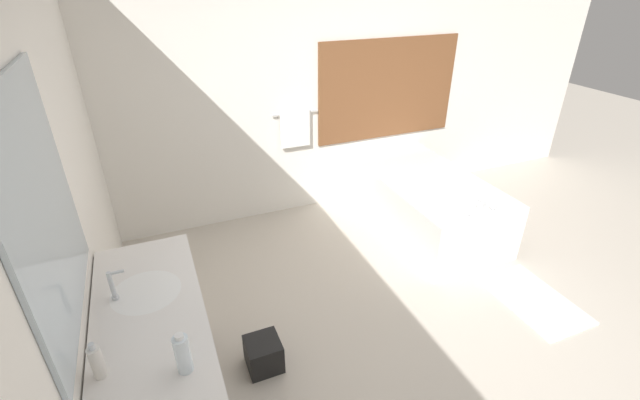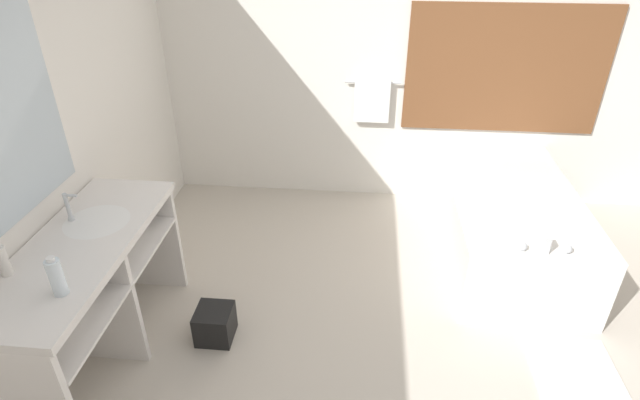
% 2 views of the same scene
% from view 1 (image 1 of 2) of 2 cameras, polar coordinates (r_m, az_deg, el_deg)
% --- Properties ---
extents(ground_plane, '(16.00, 16.00, 0.00)m').
position_cam_1_polar(ground_plane, '(3.59, 14.07, -16.13)').
color(ground_plane, beige).
rests_on(ground_plane, ground).
extents(wall_back_with_blinds, '(7.40, 0.13, 2.70)m').
position_cam_1_polar(wall_back_with_blinds, '(4.67, 0.12, 14.55)').
color(wall_back_with_blinds, white).
rests_on(wall_back_with_blinds, ground_plane).
extents(wall_left_with_mirror, '(0.08, 7.40, 2.70)m').
position_cam_1_polar(wall_left_with_mirror, '(2.31, -32.09, -5.37)').
color(wall_left_with_mirror, white).
rests_on(wall_left_with_mirror, ground_plane).
extents(vanity_counter, '(0.57, 1.49, 0.88)m').
position_cam_1_polar(vanity_counter, '(2.63, -20.88, -17.89)').
color(vanity_counter, white).
rests_on(vanity_counter, ground_plane).
extents(sink_faucet, '(0.09, 0.04, 0.18)m').
position_cam_1_polar(sink_faucet, '(2.59, -25.91, -10.31)').
color(sink_faucet, silver).
rests_on(sink_faucet, vanity_counter).
extents(bathtub, '(0.96, 1.78, 0.70)m').
position_cam_1_polar(bathtub, '(4.66, 13.75, 0.10)').
color(bathtub, white).
rests_on(bathtub, ground_plane).
extents(water_bottle_1, '(0.07, 0.07, 0.21)m').
position_cam_1_polar(water_bottle_1, '(2.08, -17.84, -18.93)').
color(water_bottle_1, white).
rests_on(water_bottle_1, vanity_counter).
extents(soap_dispenser, '(0.06, 0.06, 0.19)m').
position_cam_1_polar(soap_dispenser, '(2.21, -27.61, -18.59)').
color(soap_dispenser, white).
rests_on(soap_dispenser, vanity_counter).
extents(waste_bin, '(0.24, 0.24, 0.23)m').
position_cam_1_polar(waste_bin, '(3.18, -7.53, -19.68)').
color(waste_bin, black).
rests_on(waste_bin, ground_plane).
extents(bath_mat, '(0.52, 0.82, 0.02)m').
position_cam_1_polar(bath_mat, '(4.13, 26.60, -11.78)').
color(bath_mat, white).
rests_on(bath_mat, ground_plane).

